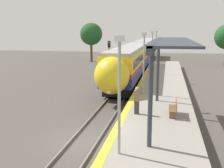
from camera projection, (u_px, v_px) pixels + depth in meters
ground_plane at (85, 141)px, 15.06m from camera, size 120.00×120.00×0.00m
rail_left at (72, 139)px, 15.18m from camera, size 0.08×90.00×0.15m
rail_right at (98, 141)px, 14.91m from camera, size 0.08×90.00×0.15m
train at (140, 54)px, 42.15m from camera, size 2.88×45.43×4.03m
platform_right at (156, 139)px, 14.25m from camera, size 4.36×64.00×0.94m
platform_bench at (174, 108)px, 16.44m from camera, size 0.44×1.65×0.89m
person_waiting at (137, 100)px, 16.70m from camera, size 0.36×0.22×1.64m
railway_signal at (109, 58)px, 30.31m from camera, size 0.28×0.28×4.71m
lamppost_near at (119, 87)px, 10.93m from camera, size 0.36×0.20×4.77m
lamppost_mid at (144, 59)px, 21.52m from camera, size 0.36×0.20×4.77m
lamppost_far at (152, 49)px, 32.12m from camera, size 0.36×0.20×4.77m
lamppost_farthest at (156, 44)px, 42.71m from camera, size 0.36×0.20×4.77m
station_canopy at (167, 46)px, 15.17m from camera, size 2.02×11.13×4.43m
background_tree_left at (91, 34)px, 51.40m from camera, size 4.08×4.08×7.13m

